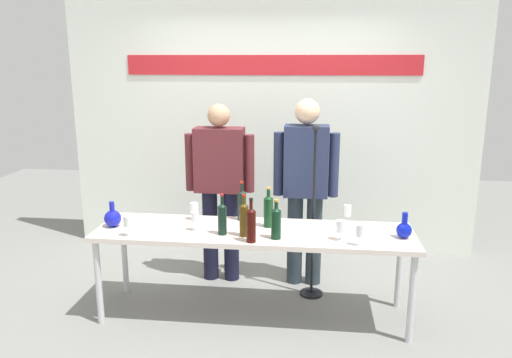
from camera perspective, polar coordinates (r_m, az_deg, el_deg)
The scene contains 20 objects.
ground_plane at distance 4.21m, azimuth -0.24°, elevation -15.26°, with size 10.00×10.00×0.00m, color gray.
back_wall at distance 5.27m, azimuth 1.76°, elevation 7.84°, with size 4.31×0.11×3.00m.
display_table at distance 3.93m, azimuth -0.25°, elevation -6.65°, with size 2.49×0.64×0.73m.
decanter_blue_left at distance 4.13m, azimuth -16.14°, elevation -4.31°, with size 0.14×0.14×0.21m.
decanter_blue_right at distance 3.89m, azimuth 16.65°, elevation -5.55°, with size 0.12×0.12×0.20m.
presenter_left at distance 4.52m, azimuth -4.17°, elevation -0.26°, with size 0.63×0.22×1.65m.
presenter_right at distance 4.44m, azimuth 5.73°, elevation -0.29°, with size 0.58×0.22×1.70m.
wine_bottle_0 at distance 3.62m, azimuth -0.57°, elevation -5.17°, with size 0.07×0.07×0.33m.
wine_bottle_1 at distance 4.11m, azimuth -1.64°, elevation -2.88°, with size 0.07×0.07×0.33m.
wine_bottle_2 at distance 3.74m, azimuth -1.39°, elevation -4.56°, with size 0.07×0.07×0.33m.
wine_bottle_3 at distance 3.94m, azimuth 1.43°, elevation -3.57°, with size 0.07×0.07×0.33m.
wine_bottle_4 at distance 3.69m, azimuth 2.32°, elevation -4.94°, with size 0.07×0.07×0.30m.
wine_bottle_5 at distance 3.79m, azimuth -3.90°, elevation -4.46°, with size 0.07×0.07×0.32m.
wine_glass_left_0 at distance 3.90m, azimuth -7.02°, elevation -4.40°, with size 0.06×0.06×0.15m.
wine_glass_left_1 at distance 4.16m, azimuth -7.11°, elevation -3.28°, with size 0.07×0.07×0.15m.
wine_glass_left_2 at distance 3.86m, azimuth -14.52°, elevation -4.76°, with size 0.06×0.06×0.16m.
wine_glass_right_0 at distance 3.72m, azimuth 9.72°, elevation -5.43°, with size 0.07×0.07×0.15m.
wine_glass_right_1 at distance 4.04m, azimuth 10.45°, elevation -3.65°, with size 0.06×0.06×0.17m.
wine_glass_right_2 at distance 3.64m, azimuth 11.85°, elevation -5.90°, with size 0.06×0.06×0.16m.
microphone_stand at distance 4.34m, azimuth 6.53°, elevation -7.03°, with size 0.20×0.20×1.52m.
Camera 1 is at (0.44, -3.66, 2.03)m, focal length 34.81 mm.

